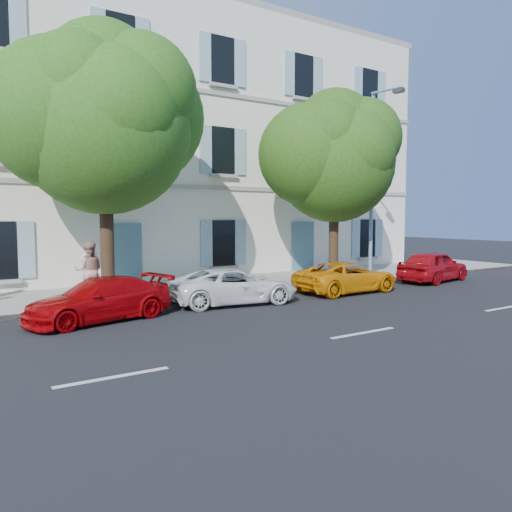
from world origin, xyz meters
TOP-DOWN VIEW (x-y plane):
  - ground at (0.00, 0.00)m, footprint 90.00×90.00m
  - sidewalk at (0.00, 4.45)m, footprint 36.00×4.50m
  - kerb at (0.00, 2.28)m, footprint 36.00×0.16m
  - building at (0.00, 10.20)m, footprint 28.00×7.00m
  - car_red_coupe at (-4.87, 0.82)m, footprint 4.20×2.41m
  - car_white_coupe at (-0.55, 1.11)m, footprint 4.32×2.47m
  - car_yellow_supercar at (4.08, 0.90)m, footprint 4.08×1.93m
  - car_red_hatchback at (9.25, 1.10)m, footprint 4.14×2.28m
  - tree_left at (-3.92, 3.20)m, footprint 5.34×5.34m
  - tree_right at (5.29, 2.96)m, footprint 4.83×4.83m
  - street_lamp at (7.38, 2.76)m, footprint 0.32×1.67m
  - pedestrian_a at (-4.14, 4.43)m, footprint 0.67×0.45m
  - pedestrian_b at (-4.41, 3.56)m, footprint 1.06×0.94m

SIDE VIEW (x-z plane):
  - ground at x=0.00m, z-range 0.00..0.00m
  - sidewalk at x=0.00m, z-range 0.00..0.15m
  - kerb at x=0.00m, z-range 0.00..0.16m
  - car_yellow_supercar at x=4.08m, z-range 0.00..1.13m
  - car_white_coupe at x=-0.55m, z-range 0.00..1.13m
  - car_red_coupe at x=-4.87m, z-range 0.00..1.15m
  - car_red_hatchback at x=9.25m, z-range 0.00..1.33m
  - pedestrian_a at x=-4.14m, z-range 0.15..1.93m
  - pedestrian_b at x=-4.41m, z-range 0.15..1.98m
  - street_lamp at x=7.38m, z-range 0.67..8.50m
  - tree_right at x=5.29m, z-range 1.20..8.64m
  - tree_left at x=-3.92m, z-range 1.34..9.61m
  - building at x=0.00m, z-range 0.00..12.00m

